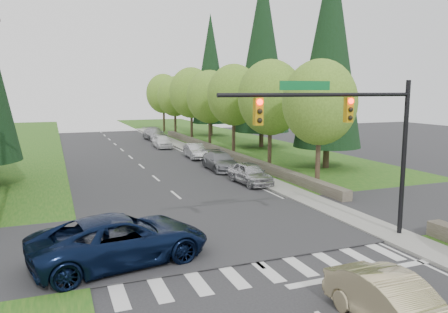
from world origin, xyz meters
TOP-DOWN VIEW (x-y plane):
  - ground at (0.00, 0.00)m, footprint 120.00×120.00m
  - grass_east at (13.00, 20.00)m, footprint 14.00×110.00m
  - cross_street at (0.00, 8.00)m, footprint 120.00×8.00m
  - sidewalk_east at (6.90, 22.00)m, footprint 1.80×80.00m
  - curb_east at (6.05, 22.00)m, footprint 0.20×80.00m
  - stone_wall_north at (8.60, 30.00)m, footprint 0.70×40.00m
  - traffic_signal at (4.37, 4.50)m, footprint 8.70×0.37m
  - decid_tree_0 at (9.20, 14.00)m, footprint 4.80×4.80m
  - decid_tree_1 at (9.30, 21.00)m, footprint 5.20×5.20m
  - decid_tree_2 at (9.10, 28.00)m, footprint 5.00×5.00m
  - decid_tree_3 at (9.20, 35.00)m, footprint 5.00×5.00m
  - decid_tree_4 at (9.30, 42.00)m, footprint 5.40×5.40m
  - decid_tree_5 at (9.10, 49.00)m, footprint 4.80×4.80m
  - decid_tree_6 at (9.20, 56.00)m, footprint 5.20×5.20m
  - conifer_e_a at (14.00, 20.00)m, footprint 5.44×5.44m
  - conifer_e_b at (15.00, 34.00)m, footprint 6.12×6.12m
  - conifer_e_c at (14.00, 48.00)m, footprint 5.10×5.10m
  - sedan_champagne at (1.41, -1.49)m, footprint 1.68×4.47m
  - suv_navy at (-4.70, 5.87)m, footprint 7.01×4.18m
  - parked_car_a at (5.60, 16.74)m, footprint 1.96×4.43m
  - parked_car_b at (5.60, 22.45)m, footprint 2.18×5.01m
  - parked_car_c at (5.60, 29.00)m, footprint 1.71×4.27m
  - parked_car_d at (4.47, 37.57)m, footprint 1.80×4.27m
  - parked_car_e at (5.39, 45.54)m, footprint 2.48×5.53m

SIDE VIEW (x-z plane):
  - ground at x=0.00m, z-range 0.00..0.00m
  - cross_street at x=0.00m, z-range -0.05..0.05m
  - grass_east at x=13.00m, z-range 0.00..0.06m
  - sidewalk_east at x=6.90m, z-range 0.00..0.13m
  - curb_east at x=6.05m, z-range 0.00..0.13m
  - stone_wall_north at x=8.60m, z-range 0.00..0.70m
  - parked_car_c at x=5.60m, z-range 0.00..1.38m
  - parked_car_b at x=5.60m, z-range 0.00..1.44m
  - parked_car_d at x=4.47m, z-range 0.00..1.44m
  - sedan_champagne at x=1.41m, z-range 0.00..1.46m
  - parked_car_a at x=5.60m, z-range 0.00..1.48m
  - parked_car_e at x=5.39m, z-range 0.00..1.58m
  - suv_navy at x=-4.70m, z-range 0.00..1.82m
  - traffic_signal at x=4.37m, z-range 1.58..8.38m
  - decid_tree_5 at x=9.10m, z-range 1.38..9.68m
  - decid_tree_0 at x=9.20m, z-range 1.41..9.78m
  - decid_tree_3 at x=9.20m, z-range 1.39..9.94m
  - decid_tree_1 at x=9.30m, z-range 1.40..10.20m
  - decid_tree_6 at x=9.20m, z-range 1.43..10.30m
  - decid_tree_2 at x=9.10m, z-range 1.52..10.34m
  - decid_tree_4 at x=9.30m, z-range 1.47..10.65m
  - conifer_e_c at x=14.00m, z-range 0.89..17.69m
  - conifer_e_a at x=14.00m, z-range 0.89..18.69m
  - conifer_e_b at x=15.00m, z-range 0.89..20.69m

